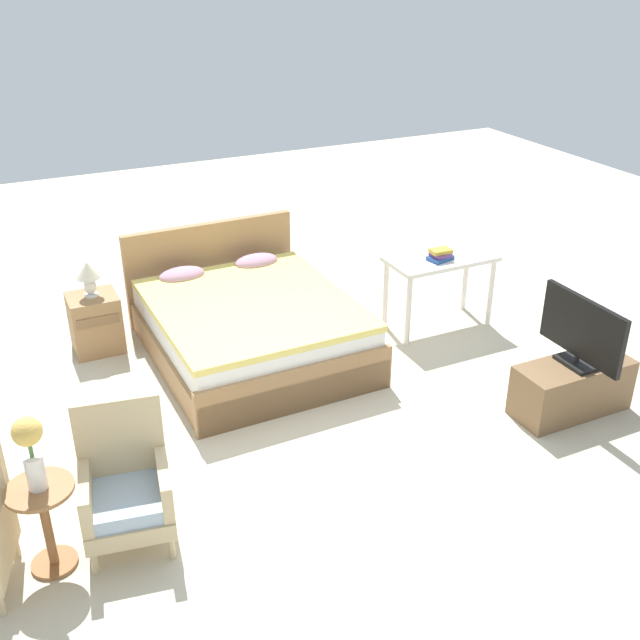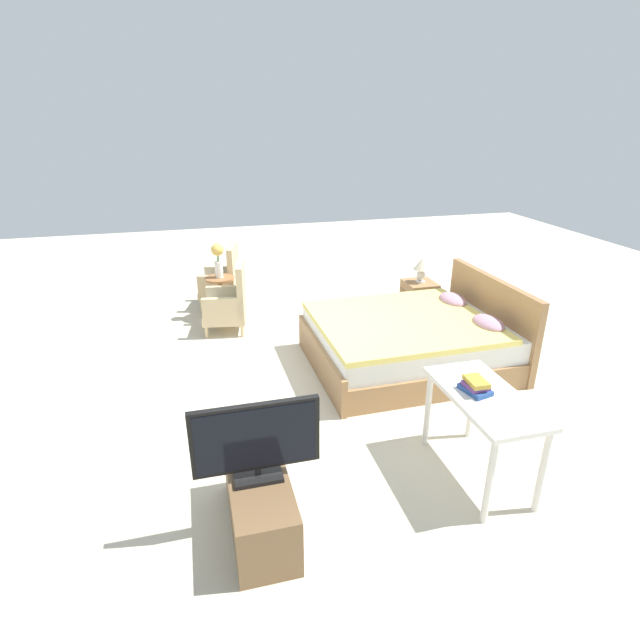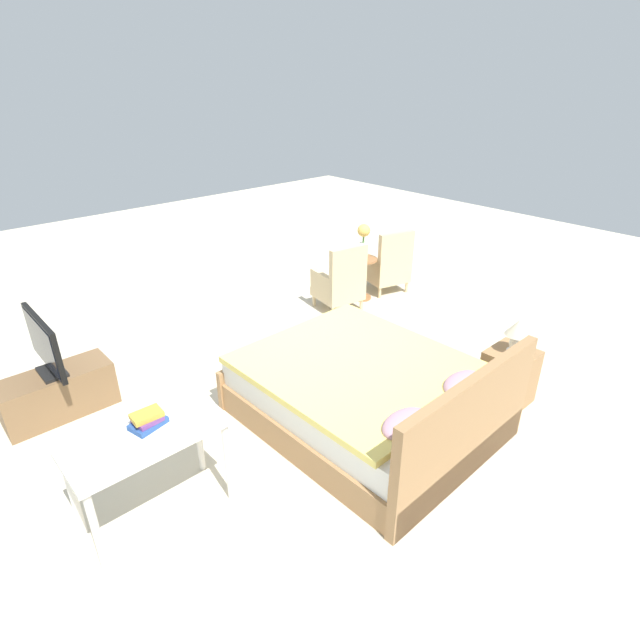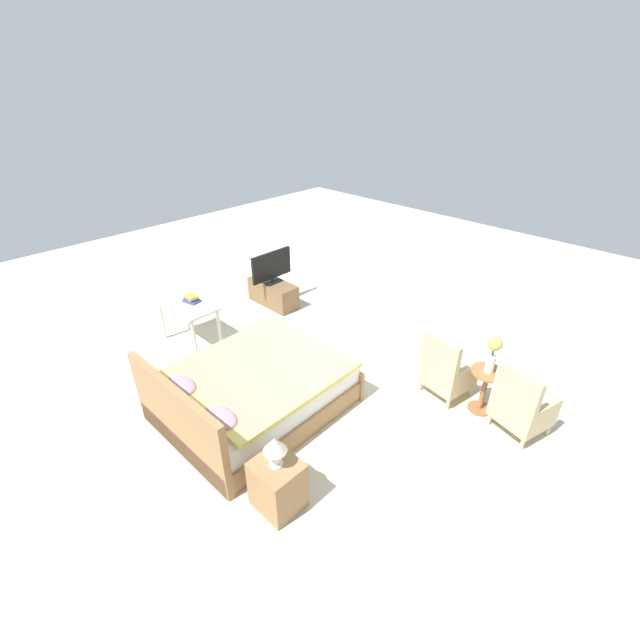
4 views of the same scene
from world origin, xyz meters
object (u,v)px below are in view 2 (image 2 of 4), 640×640
Objects in this scene: armchair_by_window_left at (223,282)px; tv_flatscreen at (256,441)px; table_lamp at (422,267)px; tv_stand at (260,502)px; bed at (412,341)px; book_stack at (476,386)px; nightstand at (419,301)px; armchair_by_window_right at (229,304)px; flower_vase at (218,257)px; side_table at (221,292)px; vanity_desk at (484,407)px.

tv_flatscreen is at bearing -1.48° from armchair_by_window_left.
table_lamp is 4.25m from tv_stand.
armchair_by_window_left is at bearing -142.38° from bed.
book_stack is at bearing 96.04° from tv_flatscreen.
tv_flatscreen is (3.24, -2.69, 0.45)m from nightstand.
book_stack is (3.35, 1.57, 0.41)m from armchair_by_window_right.
nightstand is 4.24m from tv_flatscreen.
tv_flatscreen reaches higher than armchair_by_window_right.
bed is at bearing 44.49° from flower_vase.
armchair_by_window_right is 2.62m from table_lamp.
armchair_by_window_left is 1.56× the size of side_table.
side_table is 0.51m from flower_vase.
book_stack is (4.30, 1.57, 0.41)m from armchair_by_window_left.
flower_vase is at bearing -171.95° from armchair_by_window_right.
tv_flatscreen is (3.24, -2.70, -0.04)m from table_lamp.
bed is 1.92m from book_stack.
table_lamp is at bearing 90.00° from nightstand.
side_table is 2.79m from table_lamp.
flower_vase is at bearing -106.30° from table_lamp.
flower_vase is 2.76m from table_lamp.
armchair_by_window_left is 2.86m from nightstand.
nightstand is at bearing 83.72° from armchair_by_window_right.
side_table is 1.24× the size of flower_vase.
armchair_by_window_right is 3.53m from tv_stand.
table_lamp reaches higher than tv_stand.
tv_flatscreen reaches higher than table_lamp.
nightstand is 3.27m from book_stack.
armchair_by_window_right is at bearing -128.59° from bed.
table_lamp is 1.28× the size of book_stack.
flower_vase is at bearing -135.51° from bed.
tv_flatscreen reaches higher than nightstand.
table_lamp is at bearing 161.72° from book_stack.
bed is 6.52× the size of table_lamp.
tv_stand is (2.00, -2.03, -0.08)m from bed.
table_lamp is (-1.24, 0.67, 0.47)m from bed.
bed is at bearing 169.33° from book_stack.
bed reaches higher than vanity_desk.
tv_flatscreen reaches higher than side_table.
armchair_by_window_left is 1.10× the size of tv_flatscreen.
flower_vase is (-2.01, -1.98, 0.59)m from bed.
side_table is 0.71× the size of tv_flatscreen.
bed is 2.44m from armchair_by_window_right.
flower_vase is 0.50× the size of tv_stand.
tv_stand is at bearing -0.68° from flower_vase.
side_table is 4.03m from tv_flatscreen.
nightstand is (0.77, 2.65, -0.10)m from side_table.
armchair_by_window_right is 3.55m from tv_flatscreen.
vanity_desk is at bearing 25.55° from armchair_by_window_right.
tv_stand is at bearing -85.99° from vanity_desk.
armchair_by_window_right is at bearing 178.10° from tv_flatscreen.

